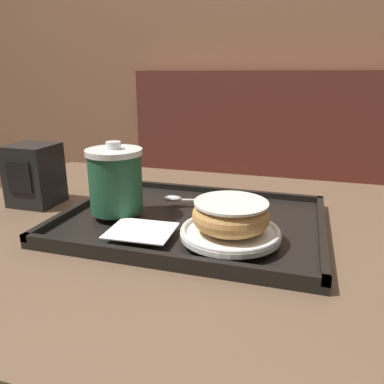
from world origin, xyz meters
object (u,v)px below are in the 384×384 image
Objects in this scene: coffee_cup_front at (116,180)px; donut_chocolate_glazed at (231,215)px; napkin_dispenser at (34,175)px; spoon at (183,199)px.

coffee_cup_front is 1.07× the size of donut_chocolate_glazed.
donut_chocolate_glazed is at bearing -12.81° from napkin_dispenser.
coffee_cup_front is at bearing 26.09° from spoon.
coffee_cup_front is 0.91× the size of spoon.
spoon is at bearing 7.02° from napkin_dispenser.
napkin_dispenser is at bearing -7.55° from spoon.
donut_chocolate_glazed is at bearing 117.12° from spoon.
donut_chocolate_glazed is 0.19m from spoon.
donut_chocolate_glazed is 0.94× the size of napkin_dispenser.
donut_chocolate_glazed reaches higher than spoon.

